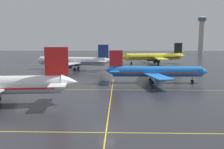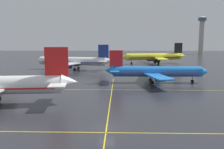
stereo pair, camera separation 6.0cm
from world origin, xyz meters
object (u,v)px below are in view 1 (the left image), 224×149
at_px(airliner_third_row, 73,61).
at_px(airliner_second_row, 156,72).
at_px(control_tower, 202,32).
at_px(airliner_far_left_stand, 154,57).

bearing_deg(airliner_third_row, airliner_second_row, -45.34).
xyz_separation_m(airliner_second_row, airliner_third_row, (-34.45, 34.86, 0.46)).
height_order(airliner_second_row, control_tower, control_tower).
bearing_deg(airliner_far_left_stand, airliner_second_row, -98.05).
bearing_deg(airliner_second_row, control_tower, 67.00).
xyz_separation_m(airliner_third_row, control_tower, (107.68, 137.63, 18.49)).
distance_m(airliner_far_left_stand, control_tower, 125.09).
height_order(airliner_far_left_stand, control_tower, control_tower).
distance_m(airliner_third_row, airliner_far_left_stand, 54.07).
relative_size(airliner_second_row, airliner_third_row, 0.89).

